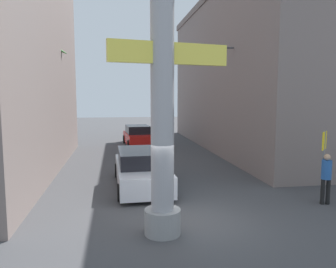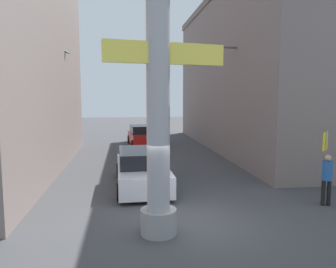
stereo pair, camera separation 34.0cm
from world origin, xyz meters
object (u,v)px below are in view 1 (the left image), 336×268
at_px(street_lamp, 246,92).
at_px(car_far, 138,136).
at_px(neon_sign_pole, 163,41).
at_px(car_lead, 141,169).
at_px(palm_tree_near_right, 293,50).
at_px(fire_hydrant, 24,203).
at_px(pedestrian_by_sign, 326,175).
at_px(palm_tree_mid_left, 48,89).
at_px(crossing_sign, 324,156).

relative_size(street_lamp, car_far, 1.47).
height_order(neon_sign_pole, car_lead, neon_sign_pole).
bearing_deg(car_lead, neon_sign_pole, -87.70).
distance_m(car_far, palm_tree_near_right, 14.26).
distance_m(car_far, fire_hydrant, 15.12).
height_order(pedestrian_by_sign, fire_hydrant, pedestrian_by_sign).
distance_m(neon_sign_pole, car_lead, 6.65).
distance_m(car_far, pedestrian_by_sign, 16.04).
bearing_deg(pedestrian_by_sign, palm_tree_mid_left, 140.76).
bearing_deg(crossing_sign, car_lead, 153.44).
bearing_deg(fire_hydrant, car_far, 71.96).
height_order(car_lead, fire_hydrant, car_lead).
height_order(neon_sign_pole, street_lamp, neon_sign_pole).
relative_size(car_far, fire_hydrant, 6.20).
relative_size(neon_sign_pole, car_lead, 1.94).
distance_m(crossing_sign, palm_tree_near_right, 4.96).
bearing_deg(fire_hydrant, palm_tree_near_right, 12.74).
relative_size(palm_tree_mid_left, fire_hydrant, 9.42).
bearing_deg(palm_tree_mid_left, palm_tree_near_right, -27.62).
bearing_deg(street_lamp, crossing_sign, -89.91).
bearing_deg(crossing_sign, neon_sign_pole, -163.35).
xyz_separation_m(neon_sign_pole, street_lamp, (6.02, 8.92, -1.19)).
height_order(neon_sign_pole, fire_hydrant, neon_sign_pole).
bearing_deg(neon_sign_pole, car_lead, 92.30).
bearing_deg(fire_hydrant, neon_sign_pole, -28.07).
distance_m(neon_sign_pole, palm_tree_mid_left, 11.62).
bearing_deg(car_lead, street_lamp, 32.74).
distance_m(car_far, palm_tree_mid_left, 8.84).
bearing_deg(car_far, fire_hydrant, -108.04).
distance_m(crossing_sign, car_lead, 7.03).
distance_m(palm_tree_mid_left, pedestrian_by_sign, 14.43).
distance_m(neon_sign_pole, crossing_sign, 7.21).
distance_m(car_lead, car_far, 11.72).
bearing_deg(fire_hydrant, pedestrian_by_sign, -3.75).
bearing_deg(car_lead, pedestrian_by_sign, -28.24).
xyz_separation_m(neon_sign_pole, car_lead, (-0.20, 4.92, -4.47)).
distance_m(car_lead, palm_tree_near_right, 8.23).
bearing_deg(pedestrian_by_sign, car_far, 110.27).
bearing_deg(palm_tree_near_right, fire_hydrant, -167.26).
xyz_separation_m(palm_tree_mid_left, palm_tree_near_right, (11.20, -5.86, 1.58)).
distance_m(street_lamp, crossing_sign, 7.48).
relative_size(street_lamp, crossing_sign, 2.55).
height_order(street_lamp, fire_hydrant, street_lamp).
relative_size(crossing_sign, car_lead, 0.50).
relative_size(street_lamp, palm_tree_mid_left, 0.97).
xyz_separation_m(car_lead, palm_tree_near_right, (6.51, -0.29, 5.03)).
xyz_separation_m(car_lead, palm_tree_mid_left, (-4.70, 5.57, 3.44)).
bearing_deg(car_lead, palm_tree_near_right, -2.53).
bearing_deg(neon_sign_pole, street_lamp, 55.97).
bearing_deg(street_lamp, car_far, 125.81).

